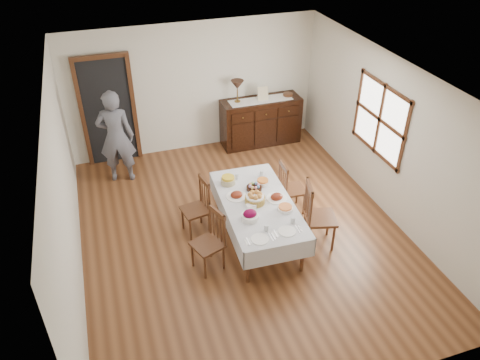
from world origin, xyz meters
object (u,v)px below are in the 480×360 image
object	(u,v)px
dining_table	(258,207)
chair_left_near	(210,240)
chair_right_far	(290,187)
chair_left_far	(198,206)
table_lamp	(237,85)
sideboard	(261,121)
chair_right_near	(317,215)
person	(115,134)

from	to	relation	value
dining_table	chair_left_near	xyz separation A→B (m)	(-0.85, -0.38, -0.12)
dining_table	chair_right_far	xyz separation A→B (m)	(0.76, 0.51, -0.13)
chair_left_far	table_lamp	distance (m)	3.01
dining_table	sideboard	xyz separation A→B (m)	(1.14, 2.93, -0.12)
chair_right_near	chair_right_far	xyz separation A→B (m)	(-0.05, 0.90, -0.08)
dining_table	sideboard	size ratio (longest dim) A/B	1.27
chair_left_near	table_lamp	bearing A→B (deg)	136.00
dining_table	chair_left_far	xyz separation A→B (m)	(-0.83, 0.48, -0.13)
dining_table	chair_right_near	world-z (taller)	chair_right_near
chair_left_near	sideboard	world-z (taller)	sideboard
chair_left_far	chair_right_near	xyz separation A→B (m)	(1.64, -0.87, 0.08)
chair_left_far	person	xyz separation A→B (m)	(-1.01, 1.95, 0.47)
sideboard	person	xyz separation A→B (m)	(-2.98, -0.51, 0.46)
chair_left_far	sideboard	bearing A→B (deg)	131.40
chair_left_near	chair_left_far	distance (m)	0.85
chair_right_far	sideboard	world-z (taller)	sideboard
person	chair_right_near	bearing A→B (deg)	144.43
chair_left_near	person	distance (m)	3.00
chair_left_far	chair_right_far	xyz separation A→B (m)	(1.59, 0.04, -0.00)
chair_right_near	table_lamp	size ratio (longest dim) A/B	2.41
chair_left_near	chair_right_near	size ratio (longest dim) A/B	0.88
dining_table	chair_left_near	bearing A→B (deg)	-153.78
dining_table	sideboard	distance (m)	3.15
chair_left_near	chair_left_far	bearing A→B (deg)	158.19
chair_left_far	table_lamp	bearing A→B (deg)	139.60
chair_right_far	table_lamp	distance (m)	2.60
dining_table	sideboard	world-z (taller)	sideboard
chair_right_far	sideboard	size ratio (longest dim) A/B	0.58
dining_table	chair_left_far	world-z (taller)	chair_left_far
chair_left_far	sideboard	xyz separation A→B (m)	(1.97, 2.46, 0.01)
chair_right_near	chair_left_near	bearing A→B (deg)	104.65
sideboard	person	size ratio (longest dim) A/B	0.87
dining_table	chair_right_far	world-z (taller)	chair_right_far
dining_table	person	size ratio (longest dim) A/B	1.10
chair_left_near	chair_right_near	xyz separation A→B (m)	(1.67, -0.02, 0.07)
chair_left_near	sideboard	distance (m)	3.86
table_lamp	chair_right_far	bearing A→B (deg)	-87.10
dining_table	chair_left_far	bearing A→B (deg)	152.55
table_lamp	dining_table	bearing A→B (deg)	-102.17
chair_right_far	chair_right_near	bearing A→B (deg)	-174.14
chair_right_far	table_lamp	xyz separation A→B (m)	(-0.12, 2.45, 0.86)
dining_table	sideboard	bearing A→B (deg)	71.22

